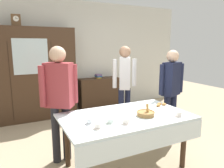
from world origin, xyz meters
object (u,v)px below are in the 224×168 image
(book_stack, at_px, (98,76))
(pastry_plate, at_px, (161,106))
(tea_cup_center, at_px, (98,126))
(person_behind_table_left, at_px, (171,85))
(tea_cup_back_edge, at_px, (126,122))
(person_beside_shelf, at_px, (125,79))
(spoon_front_edge, at_px, (166,113))
(bread_basket, at_px, (146,113))
(tea_cup_far_left, at_px, (90,121))
(mantel_clock, at_px, (16,20))
(tea_cup_near_right, at_px, (110,121))
(tea_cup_front_edge, at_px, (179,114))
(wall_cabinet, at_px, (31,75))
(dining_table, at_px, (127,123))
(spoon_mid_left, at_px, (151,109))
(person_by_cabinet, at_px, (59,94))
(bookshelf_low, at_px, (99,94))

(book_stack, relative_size, pastry_plate, 0.70)
(tea_cup_center, height_order, person_behind_table_left, person_behind_table_left)
(tea_cup_back_edge, bearing_deg, person_behind_table_left, 29.32)
(tea_cup_back_edge, xyz_separation_m, person_beside_shelf, (0.84, 1.49, 0.23))
(pastry_plate, bearing_deg, spoon_front_edge, -116.39)
(person_behind_table_left, bearing_deg, bread_basket, -147.35)
(tea_cup_far_left, bearing_deg, tea_cup_center, -80.06)
(mantel_clock, relative_size, tea_cup_near_right, 1.85)
(tea_cup_far_left, xyz_separation_m, bread_basket, (0.74, -0.07, 0.01))
(tea_cup_front_edge, bearing_deg, tea_cup_far_left, 166.01)
(wall_cabinet, xyz_separation_m, tea_cup_back_edge, (0.75, -2.82, -0.25))
(wall_cabinet, distance_m, mantel_clock, 1.15)
(book_stack, xyz_separation_m, spoon_front_edge, (-0.17, -2.78, -0.12))
(dining_table, bearing_deg, bread_basket, -25.17)
(wall_cabinet, bearing_deg, person_behind_table_left, -44.18)
(tea_cup_far_left, height_order, person_beside_shelf, person_beside_shelf)
(spoon_mid_left, bearing_deg, tea_cup_far_left, -172.53)
(bread_basket, xyz_separation_m, person_beside_shelf, (0.47, 1.37, 0.22))
(spoon_mid_left, xyz_separation_m, spoon_front_edge, (0.08, -0.23, 0.00))
(dining_table, xyz_separation_m, tea_cup_back_edge, (-0.15, -0.23, 0.13))
(wall_cabinet, distance_m, book_stack, 1.62)
(tea_cup_center, distance_m, person_by_cabinet, 0.86)
(wall_cabinet, bearing_deg, book_stack, 1.80)
(bookshelf_low, distance_m, bread_basket, 2.81)
(bread_basket, bearing_deg, person_beside_shelf, 71.11)
(wall_cabinet, bearing_deg, bookshelf_low, 1.80)
(tea_cup_far_left, height_order, spoon_mid_left, tea_cup_far_left)
(bread_basket, relative_size, person_by_cabinet, 0.15)
(tea_cup_far_left, distance_m, tea_cup_near_right, 0.24)
(spoon_mid_left, bearing_deg, bookshelf_low, 84.33)
(dining_table, bearing_deg, tea_cup_back_edge, -122.31)
(person_by_cabinet, bearing_deg, tea_cup_center, -72.84)
(dining_table, distance_m, person_beside_shelf, 1.48)
(pastry_plate, distance_m, person_behind_table_left, 0.70)
(wall_cabinet, height_order, tea_cup_back_edge, wall_cabinet)
(mantel_clock, height_order, person_behind_table_left, mantel_clock)
(bookshelf_low, height_order, person_by_cabinet, person_by_cabinet)
(mantel_clock, relative_size, book_stack, 1.22)
(spoon_front_edge, xyz_separation_m, person_beside_shelf, (0.15, 1.40, 0.25))
(book_stack, distance_m, pastry_plate, 2.51)
(mantel_clock, bearing_deg, tea_cup_back_edge, -71.05)
(dining_table, relative_size, spoon_mid_left, 14.09)
(tea_cup_back_edge, height_order, tea_cup_center, same)
(tea_cup_front_edge, height_order, spoon_mid_left, tea_cup_front_edge)
(bookshelf_low, bearing_deg, person_beside_shelf, -90.89)
(spoon_mid_left, xyz_separation_m, person_by_cabinet, (-1.19, 0.48, 0.25))
(tea_cup_back_edge, relative_size, spoon_front_edge, 1.09)
(tea_cup_front_edge, distance_m, tea_cup_far_left, 1.15)
(wall_cabinet, distance_m, person_beside_shelf, 2.07)
(book_stack, xyz_separation_m, tea_cup_near_right, (-1.01, -2.77, -0.10))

